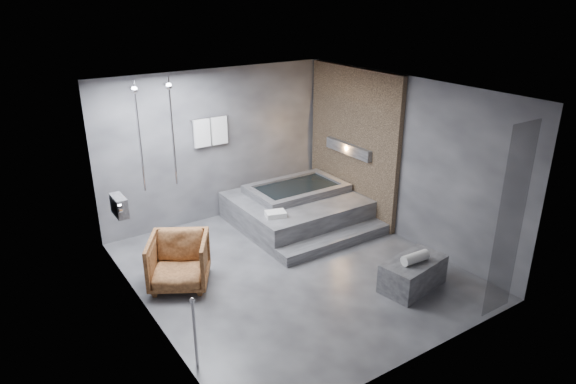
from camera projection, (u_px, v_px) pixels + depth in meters
room at (306, 156)px, 7.76m from camera, size 5.00×5.04×2.82m
tub_deck at (296, 209)px, 9.58m from camera, size 2.20×2.00×0.50m
tub_step at (335, 241)px, 8.72m from camera, size 2.20×0.36×0.18m
concrete_bench at (413, 274)px, 7.47m from camera, size 1.07×0.70×0.45m
driftwood_chair at (179, 262)px, 7.47m from camera, size 1.14×1.15×0.77m
rolled_towel at (415, 258)px, 7.30m from camera, size 0.43×0.17×0.15m
deck_towel at (276, 214)px, 8.66m from camera, size 0.39×0.33×0.09m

